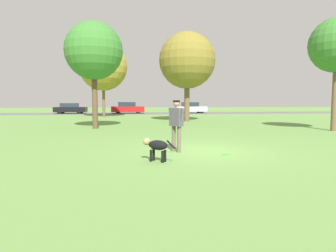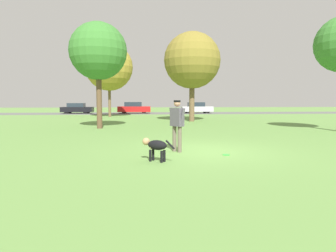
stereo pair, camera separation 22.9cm
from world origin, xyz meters
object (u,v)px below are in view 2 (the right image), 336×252
Objects in this scene: frisbee at (226,155)px; tree_far_left at (109,67)px; parked_car_black at (77,108)px; tree_near_left at (98,52)px; parked_car_red at (134,108)px; person at (177,121)px; tree_mid_center at (192,61)px; parked_car_silver at (197,108)px; dog at (155,146)px.

frisbee is 0.03× the size of tree_far_left.
parked_car_black is (-10.50, 29.43, 0.63)m from frisbee.
tree_near_left is 1.49× the size of parked_car_red.
person is at bearing -66.84° from tree_near_left.
tree_near_left is at bearing -86.88° from tree_far_left.
tree_mid_center is at bearing 39.79° from tree_near_left.
tree_near_left reaches higher than parked_car_silver.
dog is 2.33m from frisbee.
person is 0.43× the size of parked_car_black.
tree_far_left is at bearing -144.53° from parked_car_silver.
tree_mid_center is (2.81, 13.69, 3.72)m from person.
tree_far_left reaches higher than person.
tree_far_left is at bearing 157.09° from person.
tree_far_left reaches higher than parked_car_red.
dog is 0.15× the size of tree_near_left.
tree_mid_center is 8.32m from tree_near_left.
tree_far_left is 1.85× the size of parked_car_silver.
dog is at bearing -81.08° from tree_far_left.
tree_near_left reaches higher than frisbee.
frisbee is 29.37m from parked_car_red.
parked_car_red is at bearing 96.73° from frisbee.
tree_near_left is (-6.39, -5.32, -0.25)m from tree_mid_center.
parked_car_black is (-5.51, 20.33, -3.82)m from tree_near_left.
dog is at bearing -161.42° from frisbee.
parked_car_black is 0.94× the size of parked_car_red.
dog is 0.23× the size of parked_car_black.
tree_near_left is at bearing 118.76° from frisbee.
tree_near_left is at bearing -115.63° from parked_car_silver.
tree_near_left is 1.56× the size of parked_car_silver.
parked_car_black is at bearing 179.03° from parked_car_red.
person is at bearing -101.61° from tree_mid_center.
parked_car_black is at bearing 128.41° from tree_mid_center.
frisbee is 22.80m from tree_far_left.
parked_car_black reaches higher than frisbee.
dog is at bearing -86.37° from parked_car_red.
tree_mid_center reaches higher than tree_near_left.
person is 1.86× the size of dog.
frisbee is at bearing 28.23° from person.
frisbee is 0.03× the size of tree_mid_center.
tree_mid_center is at bearing 84.45° from frisbee.
frisbee is (1.41, -0.73, -0.98)m from person.
person reaches higher than dog.
tree_near_left is 0.85× the size of tree_far_left.
person is 0.40× the size of parked_car_red.
frisbee is 11.29m from tree_near_left.
parked_car_red is at bearing 177.06° from parked_car_silver.
parked_car_red is (-1.27, 29.89, 0.26)m from dog.
parked_car_black is (-4.83, 7.89, -4.28)m from tree_far_left.
person is 0.23× the size of tree_far_left.
person is 28.51m from parked_car_red.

